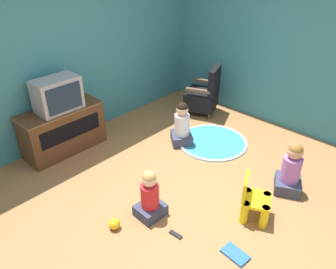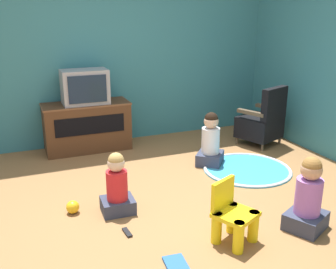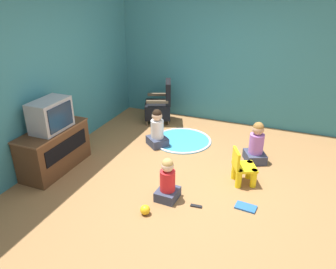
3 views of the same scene
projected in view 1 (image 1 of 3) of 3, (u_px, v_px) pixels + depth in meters
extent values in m
plane|color=olive|center=(196.00, 196.00, 3.97)|extent=(30.00, 30.00, 0.00)
cube|color=teal|center=(53.00, 48.00, 4.49)|extent=(5.47, 0.12, 2.80)
cube|color=teal|center=(323.00, 46.00, 4.60)|extent=(0.12, 5.44, 2.80)
cube|color=#4C2D19|center=(63.00, 130.00, 4.71)|extent=(1.14, 0.47, 0.66)
cube|color=brown|center=(59.00, 110.00, 4.54)|extent=(1.16, 0.48, 0.02)
cube|color=black|center=(71.00, 131.00, 4.52)|extent=(0.91, 0.01, 0.24)
cube|color=#939399|center=(57.00, 95.00, 4.41)|extent=(0.60, 0.36, 0.45)
cube|color=#142338|center=(65.00, 98.00, 4.30)|extent=(0.49, 0.02, 0.35)
cylinder|color=brown|center=(193.00, 102.00, 6.16)|extent=(0.04, 0.04, 0.10)
cylinder|color=brown|center=(185.00, 113.00, 5.80)|extent=(0.04, 0.04, 0.10)
cylinder|color=brown|center=(215.00, 106.00, 6.03)|extent=(0.04, 0.04, 0.10)
cylinder|color=brown|center=(209.00, 117.00, 5.66)|extent=(0.04, 0.04, 0.10)
cube|color=black|center=(201.00, 99.00, 5.81)|extent=(0.68, 0.67, 0.30)
cube|color=black|center=(214.00, 81.00, 5.55)|extent=(0.51, 0.28, 0.45)
cube|color=brown|center=(205.00, 81.00, 5.86)|extent=(0.23, 0.42, 0.05)
cube|color=brown|center=(198.00, 91.00, 5.49)|extent=(0.23, 0.42, 0.05)
cylinder|color=yellow|center=(264.00, 217.00, 3.49)|extent=(0.09, 0.09, 0.27)
cylinder|color=yellow|center=(266.00, 203.00, 3.68)|extent=(0.09, 0.09, 0.27)
cylinder|color=yellow|center=(244.00, 212.00, 3.54)|extent=(0.09, 0.09, 0.27)
cylinder|color=yellow|center=(246.00, 199.00, 3.73)|extent=(0.09, 0.09, 0.27)
cube|color=yellow|center=(256.00, 199.00, 3.55)|extent=(0.42, 0.41, 0.04)
cube|color=yellow|center=(245.00, 187.00, 3.51)|extent=(0.27, 0.16, 0.25)
cylinder|color=teal|center=(213.00, 142.00, 5.03)|extent=(1.06, 1.06, 0.01)
torus|color=silver|center=(213.00, 142.00, 5.03)|extent=(1.06, 1.06, 0.04)
cube|color=#33384C|center=(150.00, 210.00, 3.67)|extent=(0.32, 0.28, 0.13)
cylinder|color=red|center=(150.00, 196.00, 3.56)|extent=(0.20, 0.20, 0.29)
sphere|color=beige|center=(149.00, 180.00, 3.45)|extent=(0.16, 0.16, 0.16)
sphere|color=tan|center=(149.00, 177.00, 3.44)|extent=(0.15, 0.15, 0.15)
cube|color=#33384C|center=(287.00, 185.00, 4.04)|extent=(0.44, 0.42, 0.15)
cylinder|color=#A566BF|center=(291.00, 169.00, 3.92)|extent=(0.23, 0.23, 0.32)
sphere|color=tan|center=(295.00, 152.00, 3.79)|extent=(0.18, 0.18, 0.18)
sphere|color=olive|center=(296.00, 150.00, 3.78)|extent=(0.17, 0.17, 0.17)
cube|color=#33384C|center=(182.00, 138.00, 5.00)|extent=(0.45, 0.45, 0.15)
cylinder|color=silver|center=(182.00, 125.00, 4.88)|extent=(0.22, 0.22, 0.32)
sphere|color=#D8AD8C|center=(182.00, 110.00, 4.75)|extent=(0.18, 0.18, 0.18)
sphere|color=black|center=(182.00, 108.00, 4.73)|extent=(0.17, 0.17, 0.17)
sphere|color=yellow|center=(114.00, 224.00, 3.50)|extent=(0.13, 0.13, 0.13)
cube|color=#235699|center=(235.00, 254.00, 3.22)|extent=(0.18, 0.28, 0.02)
cube|color=black|center=(176.00, 235.00, 3.44)|extent=(0.06, 0.15, 0.02)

